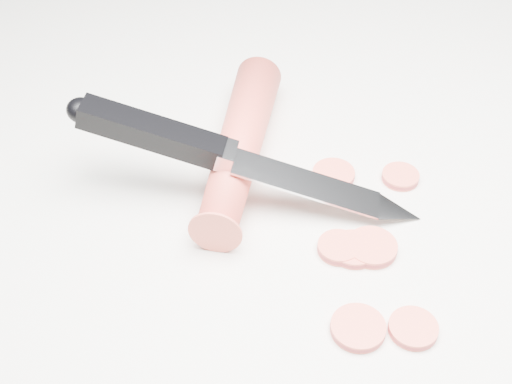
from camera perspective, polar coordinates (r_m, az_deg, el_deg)
ground at (r=0.55m, az=4.07°, el=-0.78°), size 2.40×2.40×0.00m
carrot at (r=0.57m, az=-1.30°, el=3.81°), size 0.16×0.16×0.03m
carrot_slice_0 at (r=0.52m, az=6.65°, el=-4.44°), size 0.03×0.03×0.01m
carrot_slice_1 at (r=0.48m, az=8.17°, el=-10.71°), size 0.04×0.04×0.01m
carrot_slice_2 at (r=0.57m, az=6.23°, el=1.41°), size 0.03×0.03×0.01m
carrot_slice_3 at (r=0.52m, az=9.24°, el=-4.40°), size 0.04×0.04×0.01m
carrot_slice_4 at (r=0.58m, az=11.48°, el=1.22°), size 0.03×0.03×0.01m
carrot_slice_5 at (r=0.52m, az=7.82°, el=-4.57°), size 0.03×0.03×0.01m
carrot_slice_6 at (r=0.48m, az=12.46°, el=-10.60°), size 0.03×0.03×0.01m
kitchen_knife at (r=0.53m, az=-0.75°, el=2.73°), size 0.21×0.21×0.08m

